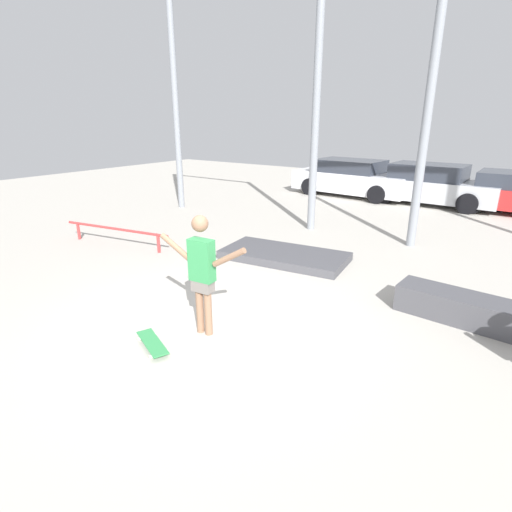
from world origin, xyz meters
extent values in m
plane|color=#B2ADA3|center=(0.00, 0.00, 0.00)|extent=(36.00, 36.00, 0.00)
cylinder|color=#8C664C|center=(0.00, -0.23, 0.40)|extent=(0.10, 0.10, 0.80)
cylinder|color=#8C664C|center=(0.14, -0.22, 0.40)|extent=(0.10, 0.10, 0.80)
cube|color=slate|center=(0.07, -0.23, 0.73)|extent=(0.30, 0.19, 0.18)
cube|color=#338C4C|center=(0.07, -0.23, 1.09)|extent=(0.36, 0.20, 0.58)
sphere|color=#8C664C|center=(0.07, -0.23, 1.59)|extent=(0.22, 0.22, 0.22)
cylinder|color=#8C664C|center=(-0.37, -0.26, 1.21)|extent=(0.51, 0.12, 0.33)
cylinder|color=#8C664C|center=(0.51, -0.19, 1.21)|extent=(0.51, 0.12, 0.33)
cube|color=#338C4C|center=(-0.25, -0.91, 0.07)|extent=(0.77, 0.49, 0.01)
cylinder|color=silver|center=(0.03, -0.91, 0.03)|extent=(0.06, 0.05, 0.05)
cylinder|color=silver|center=(-0.06, -1.11, 0.03)|extent=(0.06, 0.05, 0.05)
cylinder|color=silver|center=(-0.44, -0.71, 0.03)|extent=(0.06, 0.05, 0.05)
cylinder|color=silver|center=(-0.52, -0.91, 0.03)|extent=(0.06, 0.05, 0.05)
cube|color=#47474C|center=(3.45, 2.19, 0.21)|extent=(2.84, 0.80, 0.42)
cube|color=#47474C|center=(-0.62, 3.08, 0.09)|extent=(2.77, 1.60, 0.17)
cylinder|color=red|center=(-4.39, 1.64, 0.41)|extent=(2.98, 0.57, 0.06)
cylinder|color=red|center=(-5.61, 1.43, 0.21)|extent=(0.07, 0.07, 0.41)
cylinder|color=red|center=(-3.18, 1.85, 0.21)|extent=(0.07, 0.07, 0.41)
cylinder|color=gray|center=(-6.26, 5.65, 3.17)|extent=(0.20, 0.20, 6.35)
cylinder|color=gray|center=(-1.33, 5.65, 3.17)|extent=(0.20, 0.20, 6.35)
cylinder|color=gray|center=(1.33, 5.65, 3.17)|extent=(0.20, 0.20, 6.35)
cube|color=white|center=(-2.34, 11.04, 0.54)|extent=(4.60, 2.16, 0.73)
cube|color=#2D333D|center=(-2.52, 11.05, 1.14)|extent=(2.58, 1.86, 0.46)
cylinder|color=black|center=(-0.89, 11.82, 0.32)|extent=(0.66, 0.27, 0.64)
cylinder|color=black|center=(-1.02, 10.04, 0.32)|extent=(0.66, 0.27, 0.64)
cylinder|color=black|center=(-3.66, 12.03, 0.32)|extent=(0.66, 0.27, 0.64)
cylinder|color=black|center=(-3.79, 10.25, 0.32)|extent=(0.66, 0.27, 0.64)
cube|color=#B7BABF|center=(0.57, 10.98, 0.52)|extent=(4.39, 1.88, 0.69)
cube|color=#2D333D|center=(0.40, 10.99, 1.13)|extent=(2.44, 1.65, 0.53)
cylinder|color=black|center=(1.95, 11.72, 0.33)|extent=(0.66, 0.25, 0.65)
cylinder|color=black|center=(1.86, 10.10, 0.33)|extent=(0.66, 0.25, 0.65)
cylinder|color=black|center=(-0.72, 11.86, 0.33)|extent=(0.66, 0.25, 0.65)
cylinder|color=black|center=(-0.80, 10.24, 0.33)|extent=(0.66, 0.25, 0.65)
cylinder|color=black|center=(1.99, 12.00, 0.35)|extent=(0.70, 0.23, 0.70)
cylinder|color=black|center=(1.96, 10.23, 0.35)|extent=(0.70, 0.23, 0.70)
camera|label=1|loc=(3.52, -3.89, 2.87)|focal=28.00mm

